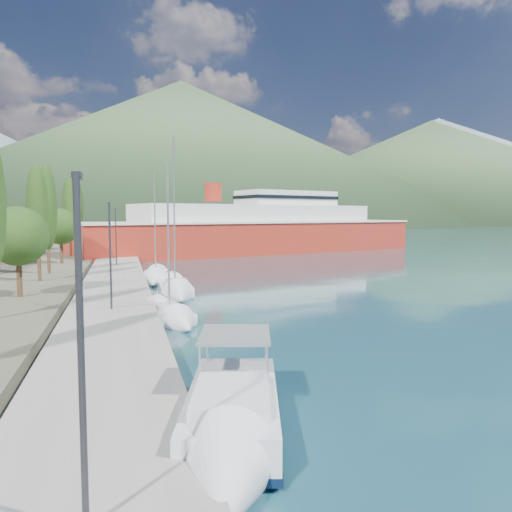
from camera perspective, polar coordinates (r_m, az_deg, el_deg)
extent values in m
plane|color=#194552|center=(137.37, -11.51, 2.08)|extent=(1400.00, 1400.00, 0.00)
cube|color=gray|center=(43.38, -15.80, -3.07)|extent=(5.00, 88.00, 0.80)
cone|color=slate|center=(707.54, -7.86, 11.50)|extent=(760.00, 760.00, 180.00)
cone|color=slate|center=(753.78, 19.99, 9.32)|extent=(640.00, 640.00, 140.00)
cone|color=#3C5A35|center=(422.90, -8.48, 11.66)|extent=(480.00, 480.00, 115.00)
cone|color=#3C5A35|center=(480.71, 19.26, 9.11)|extent=(420.00, 420.00, 90.00)
cylinder|color=#47301E|center=(36.72, -25.42, -2.32)|extent=(0.36, 0.36, 2.47)
sphere|color=#244215|center=(36.50, -25.57, 2.07)|extent=(3.96, 3.96, 3.96)
cylinder|color=#47301E|center=(44.78, -23.52, -1.31)|extent=(0.30, 0.30, 2.09)
ellipsoid|color=#244215|center=(44.56, -23.72, 4.77)|extent=(1.80, 1.80, 7.41)
cylinder|color=#47301E|center=(50.20, -22.60, -0.60)|extent=(0.30, 0.30, 2.21)
ellipsoid|color=#244215|center=(50.02, -22.78, 5.13)|extent=(1.80, 1.80, 7.82)
cylinder|color=#47301E|center=(60.10, -21.35, 0.41)|extent=(0.36, 0.36, 2.53)
sphere|color=#244215|center=(59.97, -21.43, 3.15)|extent=(4.04, 4.04, 4.04)
cylinder|color=#47301E|center=(69.99, -20.45, 0.90)|extent=(0.30, 0.30, 2.27)
ellipsoid|color=#244215|center=(69.86, -20.57, 5.13)|extent=(1.80, 1.80, 8.06)
cylinder|color=#47301E|center=(82.57, -19.62, 1.51)|extent=(0.30, 0.30, 2.41)
ellipsoid|color=#244215|center=(82.47, -19.73, 5.32)|extent=(1.80, 1.80, 8.56)
cylinder|color=#2D2D33|center=(8.92, -19.35, -10.88)|extent=(0.12, 0.12, 6.00)
cube|color=#2D2D33|center=(8.87, -19.77, 8.60)|extent=(0.15, 0.50, 0.12)
cylinder|color=#2D2D33|center=(29.36, -16.31, -0.06)|extent=(0.12, 0.12, 6.00)
cube|color=#2D2D33|center=(29.52, -16.44, 5.79)|extent=(0.15, 0.50, 0.12)
cylinder|color=#2D2D33|center=(55.57, -15.71, 2.13)|extent=(0.12, 0.12, 6.00)
cube|color=#2D2D33|center=(55.77, -15.77, 5.22)|extent=(0.15, 0.50, 0.12)
cube|color=black|center=(15.03, -2.65, -19.66)|extent=(3.67, 6.29, 0.66)
cube|color=silver|center=(14.73, -2.66, -16.97)|extent=(3.98, 6.64, 1.04)
cube|color=black|center=(14.91, -2.65, -18.67)|extent=(4.05, 6.73, 0.21)
cube|color=silver|center=(13.79, -2.82, -15.58)|extent=(2.69, 3.44, 0.38)
cube|color=slate|center=(15.80, -2.41, -8.96)|extent=(2.76, 3.05, 0.09)
cone|color=silver|center=(11.26, -3.66, -25.31)|extent=(3.16, 3.57, 2.46)
cube|color=silver|center=(30.26, -10.04, -6.65)|extent=(2.86, 5.26, 0.80)
cube|color=silver|center=(29.85, -9.89, -5.77)|extent=(1.55, 2.17, 0.31)
cylinder|color=silver|center=(29.38, -10.00, 2.08)|extent=(0.12, 0.12, 8.42)
cone|color=silver|center=(27.26, -8.30, -7.89)|extent=(2.41, 2.64, 2.04)
cube|color=silver|center=(40.26, -9.27, -3.75)|extent=(2.54, 6.69, 0.94)
cube|color=silver|center=(39.74, -9.23, -2.95)|extent=(1.50, 2.69, 0.36)
cylinder|color=silver|center=(39.39, -9.34, 5.11)|extent=(0.12, 0.12, 11.46)
cone|color=silver|center=(36.08, -8.74, -4.73)|extent=(2.47, 3.15, 2.40)
cube|color=silver|center=(47.83, -11.35, -2.44)|extent=(2.96, 5.66, 0.93)
cube|color=silver|center=(47.40, -11.38, -1.75)|extent=(1.66, 2.32, 0.36)
cylinder|color=silver|center=(47.11, -11.47, 3.69)|extent=(0.12, 0.12, 9.31)
cone|color=silver|center=(44.39, -11.56, -3.00)|extent=(2.64, 2.78, 2.38)
cube|color=#A8281A|center=(81.09, 0.09, 1.94)|extent=(58.76, 29.70, 5.59)
cube|color=silver|center=(81.00, 0.09, 3.92)|extent=(59.26, 30.17, 0.30)
cube|color=silver|center=(80.99, 0.09, 4.77)|extent=(41.08, 22.08, 3.00)
cube|color=silver|center=(84.49, 3.50, 6.58)|extent=(17.74, 12.18, 2.40)
cylinder|color=#A8281A|center=(76.95, -4.92, 7.28)|extent=(2.60, 2.60, 2.80)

